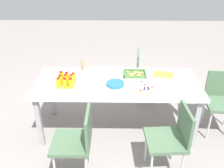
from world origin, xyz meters
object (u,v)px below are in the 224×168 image
chair_near_left (78,139)px  paper_folder (163,74)px  juice_bottle_1 (65,83)px  party_table (117,87)px  napkin_stack (97,73)px  plate_stack (115,84)px  juice_bottle_4 (66,80)px  juice_bottle_8 (74,78)px  juice_bottle_0 (59,83)px  fruit_pizza (144,87)px  chair_far_right (145,72)px  juice_bottle_2 (71,83)px  juice_bottle_5 (72,80)px  chair_near_right (172,136)px  snack_tray (135,74)px  juice_bottle_7 (67,77)px  juice_bottle_6 (61,77)px  chair_end (221,98)px  juice_bottle_3 (60,80)px  cardboard_tube (83,65)px

chair_near_left → paper_folder: bearing=-45.7°
juice_bottle_1 → paper_folder: bearing=17.4°
party_table → napkin_stack: (-0.27, 0.24, 0.08)m
plate_stack → paper_folder: (0.63, 0.31, -0.02)m
juice_bottle_4 → juice_bottle_8: size_ratio=1.12×
juice_bottle_0 → fruit_pizza: size_ratio=0.45×
fruit_pizza → paper_folder: (0.29, 0.38, -0.01)m
chair_far_right → juice_bottle_2: size_ratio=6.24×
juice_bottle_5 → napkin_stack: juice_bottle_5 is taller
party_table → chair_near_right: bearing=-52.1°
chair_near_right → snack_tray: 1.02m
juice_bottle_4 → juice_bottle_7: (0.00, 0.08, -0.00)m
chair_near_left → chair_near_right: (0.97, 0.06, 0.00)m
juice_bottle_7 → snack_tray: (0.86, 0.22, -0.05)m
juice_bottle_2 → fruit_pizza: size_ratio=0.43×
juice_bottle_0 → juice_bottle_8: juice_bottle_0 is taller
chair_near_left → juice_bottle_1: juice_bottle_1 is taller
juice_bottle_2 → juice_bottle_6: 0.21m
juice_bottle_8 → fruit_pizza: (0.86, -0.14, -0.05)m
chair_end → juice_bottle_3: 2.08m
juice_bottle_7 → snack_tray: juice_bottle_7 is taller
juice_bottle_2 → juice_bottle_3: 0.16m
juice_bottle_0 → chair_end: bearing=5.6°
juice_bottle_5 → chair_end: bearing=3.9°
chair_near_left → paper_folder: size_ratio=3.19×
paper_folder → cardboard_tube: bearing=173.8°
juice_bottle_0 → juice_bottle_7: 0.17m
chair_near_right → juice_bottle_3: (-1.27, 0.65, 0.30)m
chair_far_right → juice_bottle_0: 1.50m
chair_far_right → juice_bottle_2: 1.40m
juice_bottle_5 → juice_bottle_1: bearing=-132.6°
chair_near_right → juice_bottle_0: (-1.27, 0.57, 0.30)m
juice_bottle_0 → juice_bottle_8: (0.16, 0.15, -0.00)m
chair_near_right → juice_bottle_6: bearing=56.6°
cardboard_tube → paper_folder: bearing=-6.2°
chair_near_right → juice_bottle_3: bearing=59.0°
chair_near_left → cardboard_tube: (-0.07, 1.12, 0.32)m
juice_bottle_4 → plate_stack: (0.60, 0.00, -0.05)m
juice_bottle_3 → juice_bottle_8: (0.15, 0.06, 0.00)m
party_table → plate_stack: size_ratio=9.37×
juice_bottle_4 → snack_tray: size_ratio=0.51×
chair_near_left → juice_bottle_8: (-0.14, 0.77, 0.30)m
fruit_pizza → plate_stack: bearing=168.3°
chair_near_right → juice_bottle_0: bearing=62.0°
juice_bottle_6 → juice_bottle_7: (0.07, -0.00, -0.00)m
juice_bottle_6 → cardboard_tube: (0.22, 0.35, 0.01)m
juice_bottle_3 → juice_bottle_7: 0.10m
chair_far_right → juice_bottle_6: (-1.13, -0.79, 0.31)m
chair_end → juice_bottle_0: size_ratio=6.03×
plate_stack → juice_bottle_3: bearing=179.5°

